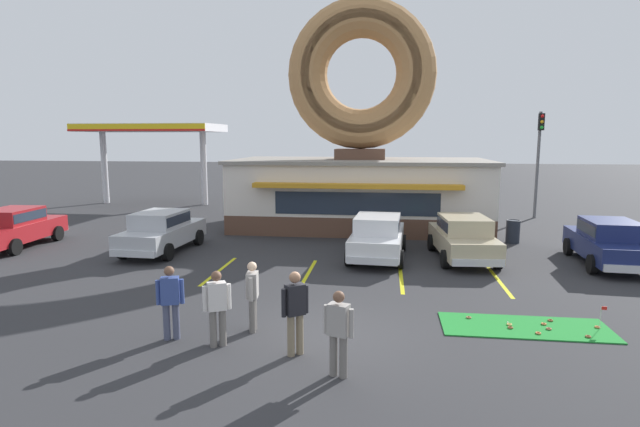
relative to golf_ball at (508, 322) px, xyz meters
The scene contains 31 objects.
ground_plane 4.40m from the golf_ball, 164.07° to the right, with size 160.00×160.00×0.00m, color #2D2D30.
donut_shop_building 13.90m from the golf_ball, 108.19° to the left, with size 12.30×6.75×10.96m.
putting_mat 0.38m from the golf_ball, 24.27° to the right, with size 3.83×1.49×0.03m, color #1E842D.
mini_donut_near_left 1.68m from the golf_ball, 22.55° to the right, with size 0.13×0.13×0.04m, color brown.
mini_donut_near_right 0.89m from the golf_ball, 165.18° to the left, with size 0.13×0.13×0.04m, color #A5724C.
mini_donut_mid_left 0.82m from the golf_ball, ahead, with size 0.13×0.13×0.04m, color #D17F47.
mini_donut_mid_centre 1.09m from the golf_ball, 15.18° to the left, with size 0.13×0.13×0.04m, color brown.
mini_donut_mid_right 0.89m from the golf_ball, 18.77° to the right, with size 0.13×0.13×0.04m, color #A5724C.
mini_donut_far_left 1.99m from the golf_ball, ahead, with size 0.13×0.13×0.04m, color #D17F47.
mini_donut_far_centre 0.32m from the golf_ball, 93.15° to the right, with size 0.13×0.13×0.04m, color brown.
mini_donut_far_right 0.79m from the golf_ball, 48.41° to the right, with size 0.13×0.13×0.04m, color #D17F47.
mini_donut_extra 0.12m from the golf_ball, 86.65° to the right, with size 0.13×0.13×0.04m, color #E5C666.
golf_ball is the anchor object (origin of this frame).
putting_flag_pin 2.09m from the golf_ball, ahead, with size 0.13×0.01×0.55m.
car_silver 13.10m from the golf_ball, 151.59° to the left, with size 2.11×4.62×1.60m.
car_white 7.07m from the golf_ball, 117.02° to the left, with size 2.19×4.66×1.60m.
car_navy 7.89m from the golf_ball, 52.78° to the left, with size 2.21×4.66×1.60m.
car_red 18.80m from the golf_ball, 160.72° to the left, with size 2.17×4.65×1.60m.
car_champagne 6.53m from the golf_ball, 90.99° to the left, with size 2.24×4.68×1.60m.
pedestrian_blue_sweater_man 7.81m from the golf_ball, 166.07° to the right, with size 0.57×0.34×1.65m.
pedestrian_hooded_kid 6.79m from the golf_ball, 161.82° to the right, with size 0.54×0.39×1.65m.
pedestrian_leather_jacket_man 4.95m from the golf_ball, 140.17° to the right, with size 0.57×0.35×1.64m.
pedestrian_clipboard_woman 5.32m from the golf_ball, 153.87° to the right, with size 0.50×0.42×1.75m.
pedestrian_beanie_man 6.07m from the golf_ball, 168.71° to the right, with size 0.28×0.59×1.63m.
trash_bin 10.03m from the golf_ball, 76.01° to the left, with size 0.57×0.57×0.97m.
traffic_light_pole 18.02m from the golf_ball, 72.49° to the left, with size 0.28×0.47×5.80m.
gas_station_canopy 27.44m from the golf_ball, 132.75° to the left, with size 9.00×4.46×5.30m.
parking_stripe_far_left 9.21m from the golf_ball, 155.69° to the left, with size 0.12×3.60×0.01m, color yellow.
parking_stripe_left 6.59m from the golf_ball, 144.90° to the left, with size 0.12×3.60×0.01m, color yellow.
parking_stripe_mid_left 4.48m from the golf_ball, 122.27° to the left, with size 0.12×3.60×0.01m, color yellow.
parking_stripe_centre 3.84m from the golf_ball, 80.91° to the left, with size 0.12×3.60×0.01m, color yellow.
Camera 1 is at (1.28, -10.58, 4.37)m, focal length 28.00 mm.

